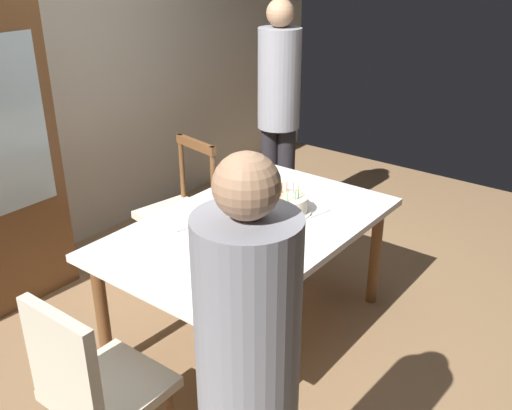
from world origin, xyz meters
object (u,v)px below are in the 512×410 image
(plate_far_side, at_px, (209,217))
(birthday_cake, at_px, (288,205))
(person_celebrant, at_px, (248,373))
(plate_near_celebrant, at_px, (230,271))
(chair_spindle_back, at_px, (179,213))
(person_guest, at_px, (279,106))
(dining_table, at_px, (251,236))
(chair_upholstered, at_px, (91,385))

(plate_far_side, bearing_deg, birthday_cake, -43.11)
(birthday_cake, xyz_separation_m, person_celebrant, (-1.44, -0.84, 0.18))
(plate_near_celebrant, bearing_deg, chair_spindle_back, 55.76)
(plate_near_celebrant, relative_size, person_guest, 0.12)
(plate_near_celebrant, xyz_separation_m, person_guest, (1.68, 0.92, 0.30))
(chair_spindle_back, bearing_deg, plate_far_side, -120.32)
(chair_spindle_back, height_order, person_guest, person_guest)
(person_guest, bearing_deg, birthday_cake, -141.91)
(dining_table, relative_size, birthday_cake, 6.06)
(chair_spindle_back, height_order, person_celebrant, person_celebrant)
(dining_table, bearing_deg, person_celebrant, -142.26)
(plate_near_celebrant, relative_size, chair_spindle_back, 0.23)
(dining_table, distance_m, chair_spindle_back, 0.91)
(dining_table, relative_size, chair_upholstered, 1.79)
(plate_near_celebrant, distance_m, chair_spindle_back, 1.34)
(plate_near_celebrant, xyz_separation_m, person_celebrant, (-0.72, -0.68, 0.23))
(plate_far_side, xyz_separation_m, person_guest, (1.30, 0.44, 0.30))
(chair_spindle_back, bearing_deg, person_guest, -9.87)
(birthday_cake, bearing_deg, chair_upholstered, -177.72)
(dining_table, distance_m, plate_far_side, 0.27)
(person_guest, bearing_deg, chair_spindle_back, 170.13)
(chair_upholstered, xyz_separation_m, person_guest, (2.45, 0.82, 0.51))
(chair_spindle_back, relative_size, person_celebrant, 0.56)
(dining_table, distance_m, plate_near_celebrant, 0.53)
(dining_table, xyz_separation_m, plate_near_celebrant, (-0.47, -0.24, 0.08))
(chair_upholstered, distance_m, person_celebrant, 0.89)
(birthday_cake, distance_m, plate_near_celebrant, 0.74)
(chair_upholstered, xyz_separation_m, person_celebrant, (0.05, -0.78, 0.43))
(plate_far_side, bearing_deg, person_guest, 18.71)
(dining_table, xyz_separation_m, birthday_cake, (0.25, -0.08, 0.13))
(dining_table, height_order, birthday_cake, birthday_cake)
(dining_table, distance_m, person_celebrant, 1.53)
(person_celebrant, xyz_separation_m, person_guest, (2.40, 1.60, 0.08))
(chair_spindle_back, xyz_separation_m, chair_upholstered, (-1.51, -0.98, 0.07))
(plate_near_celebrant, height_order, chair_spindle_back, chair_spindle_back)
(dining_table, relative_size, chair_spindle_back, 1.79)
(dining_table, bearing_deg, chair_upholstered, -173.70)
(birthday_cake, bearing_deg, person_guest, 38.09)
(birthday_cake, bearing_deg, chair_spindle_back, 88.92)
(person_guest, bearing_deg, plate_near_celebrant, -151.43)
(chair_upholstered, height_order, person_guest, person_guest)
(birthday_cake, xyz_separation_m, chair_spindle_back, (0.02, 0.92, -0.33))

